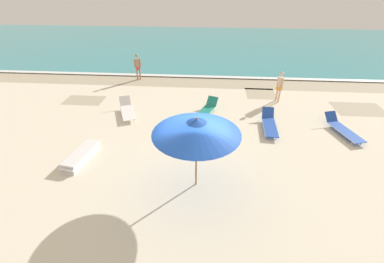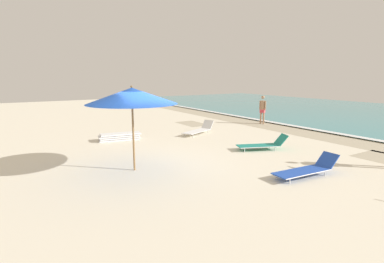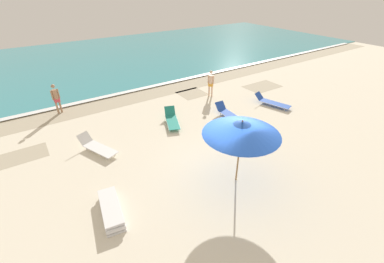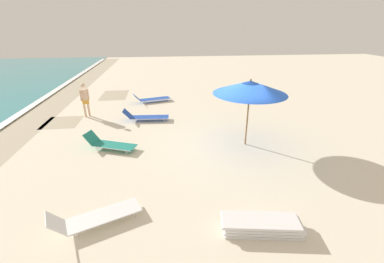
{
  "view_description": "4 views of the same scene",
  "coord_description": "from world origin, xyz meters",
  "px_view_note": "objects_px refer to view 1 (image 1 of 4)",
  "views": [
    {
      "loc": [
        0.45,
        -7.49,
        6.34
      ],
      "look_at": [
        -0.25,
        1.63,
        0.7
      ],
      "focal_mm": 24.0,
      "sensor_mm": 36.0,
      "label": 1
    },
    {
      "loc": [
        8.82,
        -4.03,
        2.96
      ],
      "look_at": [
        -0.55,
        1.78,
        0.91
      ],
      "focal_mm": 28.0,
      "sensor_mm": 36.0,
      "label": 2
    },
    {
      "loc": [
        -5.69,
        -6.23,
        6.85
      ],
      "look_at": [
        -0.15,
        2.03,
        0.91
      ],
      "focal_mm": 24.0,
      "sensor_mm": 36.0,
      "label": 3
    },
    {
      "loc": [
        -9.08,
        2.51,
        4.59
      ],
      "look_at": [
        -0.11,
        1.46,
        0.75
      ],
      "focal_mm": 24.0,
      "sensor_mm": 36.0,
      "label": 4
    }
  ],
  "objects_px": {
    "sun_lounger_beside_umbrella": "(343,129)",
    "lounger_stack": "(81,156)",
    "beach_umbrella": "(197,127)",
    "beachgoer_shoreline_child": "(138,65)",
    "sun_lounger_near_water_right": "(206,110)",
    "sun_lounger_near_water_left": "(270,124)",
    "beachgoer_wading_adult": "(280,85)",
    "sun_lounger_under_umbrella": "(127,110)"
  },
  "relations": [
    {
      "from": "sun_lounger_beside_umbrella",
      "to": "lounger_stack",
      "type": "bearing_deg",
      "value": 178.33
    },
    {
      "from": "beach_umbrella",
      "to": "beachgoer_shoreline_child",
      "type": "bearing_deg",
      "value": 114.51
    },
    {
      "from": "sun_lounger_near_water_right",
      "to": "beachgoer_shoreline_child",
      "type": "xyz_separation_m",
      "value": [
        -4.87,
        4.8,
        0.78
      ]
    },
    {
      "from": "beach_umbrella",
      "to": "beachgoer_shoreline_child",
      "type": "xyz_separation_m",
      "value": [
        -4.66,
        10.22,
        -1.35
      ]
    },
    {
      "from": "sun_lounger_near_water_left",
      "to": "beachgoer_wading_adult",
      "type": "distance_m",
      "value": 3.34
    },
    {
      "from": "lounger_stack",
      "to": "sun_lounger_near_water_right",
      "type": "xyz_separation_m",
      "value": [
        4.86,
        4.35,
        0.06
      ]
    },
    {
      "from": "beach_umbrella",
      "to": "sun_lounger_near_water_right",
      "type": "distance_m",
      "value": 5.83
    },
    {
      "from": "sun_lounger_under_umbrella",
      "to": "sun_lounger_near_water_left",
      "type": "height_order",
      "value": "sun_lounger_under_umbrella"
    },
    {
      "from": "sun_lounger_near_water_right",
      "to": "beachgoer_shoreline_child",
      "type": "relative_size",
      "value": 1.19
    },
    {
      "from": "lounger_stack",
      "to": "sun_lounger_near_water_right",
      "type": "height_order",
      "value": "sun_lounger_near_water_right"
    },
    {
      "from": "lounger_stack",
      "to": "sun_lounger_near_water_left",
      "type": "distance_m",
      "value": 8.51
    },
    {
      "from": "sun_lounger_under_umbrella",
      "to": "beachgoer_shoreline_child",
      "type": "height_order",
      "value": "beachgoer_shoreline_child"
    },
    {
      "from": "beach_umbrella",
      "to": "sun_lounger_beside_umbrella",
      "type": "distance_m",
      "value": 7.98
    },
    {
      "from": "sun_lounger_beside_umbrella",
      "to": "beachgoer_shoreline_child",
      "type": "distance_m",
      "value": 12.88
    },
    {
      "from": "lounger_stack",
      "to": "beachgoer_shoreline_child",
      "type": "relative_size",
      "value": 1.12
    },
    {
      "from": "beach_umbrella",
      "to": "beachgoer_shoreline_child",
      "type": "height_order",
      "value": "beach_umbrella"
    },
    {
      "from": "beachgoer_wading_adult",
      "to": "beachgoer_shoreline_child",
      "type": "height_order",
      "value": "same"
    },
    {
      "from": "beach_umbrella",
      "to": "sun_lounger_near_water_left",
      "type": "distance_m",
      "value": 5.72
    },
    {
      "from": "beach_umbrella",
      "to": "sun_lounger_beside_umbrella",
      "type": "bearing_deg",
      "value": 31.09
    },
    {
      "from": "sun_lounger_beside_umbrella",
      "to": "sun_lounger_near_water_left",
      "type": "height_order",
      "value": "sun_lounger_near_water_left"
    },
    {
      "from": "sun_lounger_beside_umbrella",
      "to": "sun_lounger_near_water_left",
      "type": "bearing_deg",
      "value": 160.24
    },
    {
      "from": "lounger_stack",
      "to": "sun_lounger_near_water_left",
      "type": "height_order",
      "value": "sun_lounger_near_water_left"
    },
    {
      "from": "lounger_stack",
      "to": "beach_umbrella",
      "type": "bearing_deg",
      "value": -3.86
    },
    {
      "from": "beachgoer_wading_adult",
      "to": "sun_lounger_under_umbrella",
      "type": "bearing_deg",
      "value": 73.8
    },
    {
      "from": "sun_lounger_near_water_right",
      "to": "beachgoer_shoreline_child",
      "type": "bearing_deg",
      "value": 157.04
    },
    {
      "from": "sun_lounger_near_water_left",
      "to": "lounger_stack",
      "type": "bearing_deg",
      "value": -154.91
    },
    {
      "from": "lounger_stack",
      "to": "sun_lounger_under_umbrella",
      "type": "height_order",
      "value": "sun_lounger_under_umbrella"
    },
    {
      "from": "beachgoer_shoreline_child",
      "to": "sun_lounger_near_water_right",
      "type": "bearing_deg",
      "value": 118.86
    },
    {
      "from": "beach_umbrella",
      "to": "beachgoer_shoreline_child",
      "type": "relative_size",
      "value": 1.58
    },
    {
      "from": "sun_lounger_near_water_left",
      "to": "beachgoer_shoreline_child",
      "type": "height_order",
      "value": "beachgoer_shoreline_child"
    },
    {
      "from": "sun_lounger_near_water_right",
      "to": "lounger_stack",
      "type": "bearing_deg",
      "value": -116.58
    },
    {
      "from": "sun_lounger_near_water_left",
      "to": "beachgoer_wading_adult",
      "type": "xyz_separation_m",
      "value": [
        0.99,
        3.09,
        0.79
      ]
    },
    {
      "from": "beach_umbrella",
      "to": "sun_lounger_near_water_right",
      "type": "height_order",
      "value": "beach_umbrella"
    },
    {
      "from": "lounger_stack",
      "to": "sun_lounger_under_umbrella",
      "type": "bearing_deg",
      "value": 89.22
    },
    {
      "from": "sun_lounger_under_umbrella",
      "to": "beach_umbrella",
      "type": "bearing_deg",
      "value": -74.83
    },
    {
      "from": "beachgoer_wading_adult",
      "to": "beachgoer_shoreline_child",
      "type": "bearing_deg",
      "value": 40.41
    },
    {
      "from": "lounger_stack",
      "to": "sun_lounger_beside_umbrella",
      "type": "xyz_separation_m",
      "value": [
        11.23,
        2.9,
        0.05
      ]
    },
    {
      "from": "lounger_stack",
      "to": "beachgoer_shoreline_child",
      "type": "height_order",
      "value": "beachgoer_shoreline_child"
    },
    {
      "from": "sun_lounger_under_umbrella",
      "to": "beachgoer_wading_adult",
      "type": "relative_size",
      "value": 1.24
    },
    {
      "from": "beach_umbrella",
      "to": "sun_lounger_near_water_left",
      "type": "height_order",
      "value": "beach_umbrella"
    },
    {
      "from": "sun_lounger_near_water_left",
      "to": "sun_lounger_beside_umbrella",
      "type": "bearing_deg",
      "value": 0.05
    },
    {
      "from": "sun_lounger_beside_umbrella",
      "to": "sun_lounger_near_water_left",
      "type": "relative_size",
      "value": 1.02
    }
  ]
}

